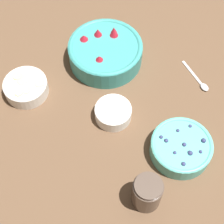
# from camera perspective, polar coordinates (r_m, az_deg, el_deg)

# --- Properties ---
(ground_plane) EXTENTS (4.00, 4.00, 0.00)m
(ground_plane) POSITION_cam_1_polar(r_m,az_deg,el_deg) (1.17, 2.53, 1.79)
(ground_plane) COLOR brown
(bowl_strawberries) EXTENTS (0.24, 0.24, 0.09)m
(bowl_strawberries) POSITION_cam_1_polar(r_m,az_deg,el_deg) (1.23, -1.02, 9.26)
(bowl_strawberries) COLOR teal
(bowl_strawberries) RESTS_ON ground_plane
(bowl_blueberries) EXTENTS (0.17, 0.17, 0.06)m
(bowl_blueberries) POSITION_cam_1_polar(r_m,az_deg,el_deg) (1.07, 10.50, -5.30)
(bowl_blueberries) COLOR #56B7A8
(bowl_blueberries) RESTS_ON ground_plane
(bowl_bananas) EXTENTS (0.14, 0.14, 0.05)m
(bowl_bananas) POSITION_cam_1_polar(r_m,az_deg,el_deg) (1.20, -13.01, 3.79)
(bowl_bananas) COLOR silver
(bowl_bananas) RESTS_ON ground_plane
(bowl_cream) EXTENTS (0.11, 0.11, 0.05)m
(bowl_cream) POSITION_cam_1_polar(r_m,az_deg,el_deg) (1.12, 0.26, -0.05)
(bowl_cream) COLOR white
(bowl_cream) RESTS_ON ground_plane
(jar_chocolate) EXTENTS (0.08, 0.08, 0.11)m
(jar_chocolate) POSITION_cam_1_polar(r_m,az_deg,el_deg) (0.99, 5.34, -12.20)
(jar_chocolate) COLOR #4C3D33
(jar_chocolate) RESTS_ON ground_plane
(spoon) EXTENTS (0.13, 0.07, 0.01)m
(spoon) POSITION_cam_1_polar(r_m,az_deg,el_deg) (1.24, 13.22, 4.55)
(spoon) COLOR silver
(spoon) RESTS_ON ground_plane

